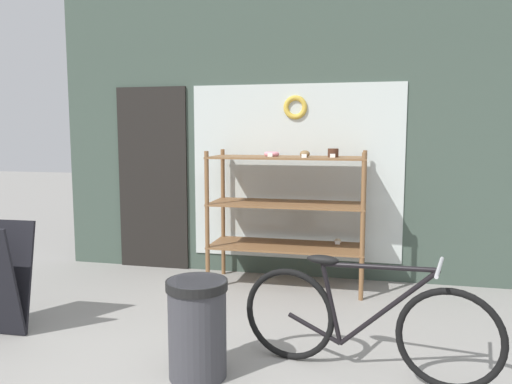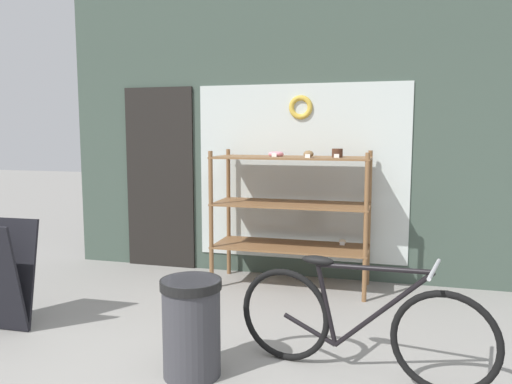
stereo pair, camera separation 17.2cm
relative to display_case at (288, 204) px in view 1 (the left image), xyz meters
The scene contains 4 objects.
storefront_facade 0.87m from the display_case, 117.95° to the left, with size 5.06×0.13×3.23m.
display_case is the anchor object (origin of this frame).
bicycle 1.99m from the display_case, 65.69° to the right, with size 1.67×0.50×0.78m.
trash_bin 2.11m from the display_case, 97.07° to the right, with size 0.40×0.40×0.64m.
Camera 1 is at (1.00, -2.55, 1.58)m, focal length 35.00 mm.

